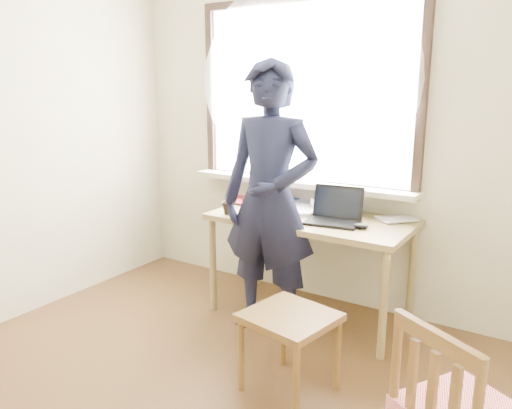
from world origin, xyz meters
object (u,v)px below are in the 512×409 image
Objects in this scene: laptop at (335,214)px; mug_dark at (228,208)px; desk at (311,227)px; work_chair at (290,326)px; person at (270,201)px; mug_white at (318,204)px.

mug_dark is (-0.73, -0.23, -0.01)m from laptop.
desk is 1.00m from work_chair.
person is at bearing -9.41° from mug_dark.
mug_dark is at bearing -136.90° from mug_white.
laptop is 3.93× the size of mug_dark.
mug_white is 0.67m from mug_dark.
desk is 0.61m from mug_dark.
desk is at bearing -77.66° from mug_white.
mug_dark reaches higher than work_chair.
mug_dark is 1.15m from work_chair.
work_chair is 0.92m from person.
laptop is at bearing -8.87° from desk.
desk is at bearing 171.13° from laptop.
work_chair is (0.87, -0.64, -0.41)m from mug_dark.
laptop is (0.20, -0.03, 0.13)m from desk.
mug_dark is 0.05× the size of person.
mug_dark is (-0.54, -0.26, 0.12)m from desk.
mug_white is 0.55m from person.
mug_dark is 0.19× the size of work_chair.
mug_white is (-0.04, 0.20, 0.12)m from desk.
person is at bearing -139.33° from laptop.
work_chair is at bearing -69.78° from desk.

